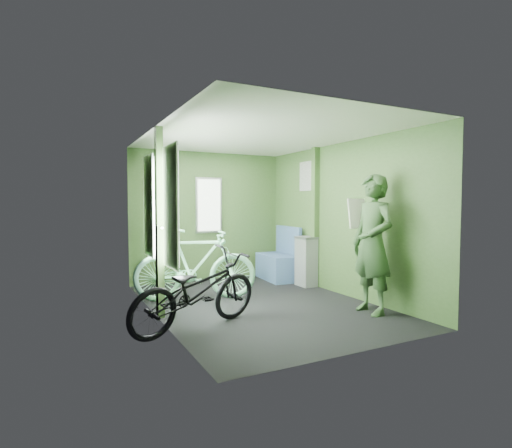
{
  "coord_description": "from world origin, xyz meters",
  "views": [
    {
      "loc": [
        -2.5,
        -4.81,
        1.39
      ],
      "look_at": [
        0.0,
        0.1,
        1.1
      ],
      "focal_mm": 28.0,
      "sensor_mm": 36.0,
      "label": 1
    }
  ],
  "objects": [
    {
      "name": "passenger",
      "position": [
        1.07,
        -1.03,
        0.88
      ],
      "size": [
        0.43,
        0.67,
        1.75
      ],
      "rotation": [
        0.0,
        0.0,
        -1.59
      ],
      "color": "#324F2B",
      "rests_on": "ground"
    },
    {
      "name": "bicycle_black",
      "position": [
        -1.12,
        -0.69,
        0.0
      ],
      "size": [
        1.8,
        1.2,
        0.95
      ],
      "primitive_type": "imported",
      "rotation": [
        0.0,
        -0.16,
        1.9
      ],
      "color": "black",
      "rests_on": "ground"
    },
    {
      "name": "waste_box",
      "position": [
        1.26,
        0.72,
        0.42
      ],
      "size": [
        0.24,
        0.34,
        0.83
      ],
      "primitive_type": "cube",
      "color": "slate",
      "rests_on": "ground"
    },
    {
      "name": "room",
      "position": [
        -0.04,
        0.04,
        1.44
      ],
      "size": [
        4.0,
        4.02,
        2.31
      ],
      "color": "black",
      "rests_on": "ground"
    },
    {
      "name": "bicycle_mint",
      "position": [
        -0.72,
        0.58,
        0.0
      ],
      "size": [
        1.82,
        1.02,
        1.07
      ],
      "primitive_type": "imported",
      "rotation": [
        0.0,
        -0.07,
        1.29
      ],
      "color": "#92E9BA",
      "rests_on": "ground"
    },
    {
      "name": "bench_seat",
      "position": [
        1.15,
        1.42,
        0.28
      ],
      "size": [
        0.58,
        0.95,
        0.96
      ],
      "rotation": [
        0.0,
        0.0,
        -0.08
      ],
      "color": "#33486C",
      "rests_on": "ground"
    }
  ]
}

